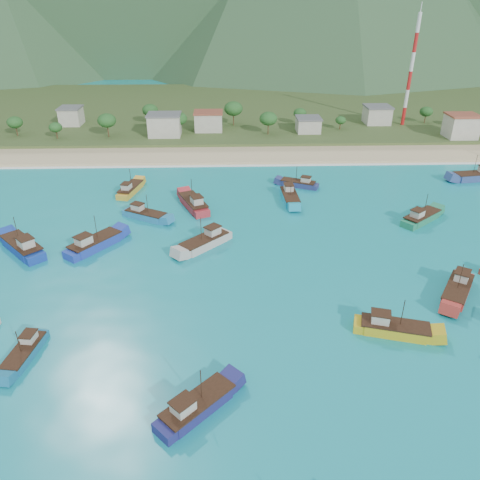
{
  "coord_description": "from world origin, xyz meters",
  "views": [
    {
      "loc": [
        -5.06,
        -59.18,
        43.99
      ],
      "look_at": [
        -2.64,
        18.0,
        3.0
      ],
      "focal_mm": 35.0,
      "sensor_mm": 36.0,
      "label": 1
    }
  ],
  "objects_px": {
    "boat_19": "(476,177)",
    "boat_16": "(299,184)",
    "boat_14": "(421,218)",
    "boat_12": "(23,247)",
    "boat_23": "(94,244)",
    "boat_5": "(290,197)",
    "boat_13": "(194,204)",
    "boat_18": "(130,190)",
    "radio_tower": "(411,71)",
    "boat_4": "(25,353)",
    "boat_3": "(457,291)",
    "boat_26": "(197,407)",
    "boat_7": "(145,215)",
    "boat_0": "(393,329)",
    "boat_9": "(205,242)"
  },
  "relations": [
    {
      "from": "boat_19",
      "to": "boat_16",
      "type": "bearing_deg",
      "value": 85.85
    },
    {
      "from": "boat_14",
      "to": "boat_19",
      "type": "bearing_deg",
      "value": 97.02
    },
    {
      "from": "boat_12",
      "to": "boat_23",
      "type": "relative_size",
      "value": 1.0
    },
    {
      "from": "boat_5",
      "to": "boat_19",
      "type": "height_order",
      "value": "boat_19"
    },
    {
      "from": "boat_5",
      "to": "boat_13",
      "type": "distance_m",
      "value": 22.89
    },
    {
      "from": "boat_13",
      "to": "boat_16",
      "type": "xyz_separation_m",
      "value": [
        26.09,
        12.57,
        -0.26
      ]
    },
    {
      "from": "boat_5",
      "to": "boat_12",
      "type": "relative_size",
      "value": 0.96
    },
    {
      "from": "boat_18",
      "to": "boat_12",
      "type": "bearing_deg",
      "value": -104.14
    },
    {
      "from": "radio_tower",
      "to": "boat_4",
      "type": "height_order",
      "value": "radio_tower"
    },
    {
      "from": "boat_3",
      "to": "boat_18",
      "type": "relative_size",
      "value": 1.02
    },
    {
      "from": "boat_4",
      "to": "boat_26",
      "type": "relative_size",
      "value": 0.93
    },
    {
      "from": "boat_16",
      "to": "boat_18",
      "type": "distance_m",
      "value": 42.41
    },
    {
      "from": "boat_7",
      "to": "boat_16",
      "type": "xyz_separation_m",
      "value": [
        36.4,
        17.93,
        -0.08
      ]
    },
    {
      "from": "boat_3",
      "to": "boat_19",
      "type": "distance_m",
      "value": 59.55
    },
    {
      "from": "boat_14",
      "to": "boat_18",
      "type": "bearing_deg",
      "value": -144.69
    },
    {
      "from": "boat_12",
      "to": "boat_18",
      "type": "relative_size",
      "value": 1.07
    },
    {
      "from": "boat_7",
      "to": "boat_5",
      "type": "bearing_deg",
      "value": 134.22
    },
    {
      "from": "boat_13",
      "to": "boat_4",
      "type": "bearing_deg",
      "value": -135.07
    },
    {
      "from": "boat_3",
      "to": "boat_7",
      "type": "height_order",
      "value": "boat_3"
    },
    {
      "from": "boat_4",
      "to": "boat_14",
      "type": "distance_m",
      "value": 80.66
    },
    {
      "from": "boat_7",
      "to": "boat_4",
      "type": "bearing_deg",
      "value": 16.4
    },
    {
      "from": "boat_7",
      "to": "boat_26",
      "type": "xyz_separation_m",
      "value": [
        13.99,
        -54.13,
        0.03
      ]
    },
    {
      "from": "boat_26",
      "to": "boat_7",
      "type": "bearing_deg",
      "value": 149.99
    },
    {
      "from": "boat_4",
      "to": "boat_23",
      "type": "relative_size",
      "value": 0.78
    },
    {
      "from": "radio_tower",
      "to": "boat_12",
      "type": "relative_size",
      "value": 3.15
    },
    {
      "from": "boat_0",
      "to": "boat_23",
      "type": "relative_size",
      "value": 0.97
    },
    {
      "from": "boat_23",
      "to": "boat_3",
      "type": "bearing_deg",
      "value": 21.78
    },
    {
      "from": "boat_4",
      "to": "boat_14",
      "type": "xyz_separation_m",
      "value": [
        69.84,
        40.35,
        0.25
      ]
    },
    {
      "from": "radio_tower",
      "to": "boat_23",
      "type": "height_order",
      "value": "radio_tower"
    },
    {
      "from": "boat_4",
      "to": "boat_12",
      "type": "distance_m",
      "value": 31.63
    },
    {
      "from": "boat_0",
      "to": "boat_14",
      "type": "relative_size",
      "value": 1.05
    },
    {
      "from": "boat_13",
      "to": "boat_23",
      "type": "bearing_deg",
      "value": -156.77
    },
    {
      "from": "boat_9",
      "to": "boat_5",
      "type": "bearing_deg",
      "value": -85.99
    },
    {
      "from": "boat_26",
      "to": "boat_23",
      "type": "bearing_deg",
      "value": 163.69
    },
    {
      "from": "boat_23",
      "to": "boat_5",
      "type": "bearing_deg",
      "value": 66.16
    },
    {
      "from": "boat_16",
      "to": "boat_9",
      "type": "bearing_deg",
      "value": 168.46
    },
    {
      "from": "boat_14",
      "to": "boat_16",
      "type": "xyz_separation_m",
      "value": [
        -23.55,
        21.41,
        -0.16
      ]
    },
    {
      "from": "boat_19",
      "to": "boat_7",
      "type": "bearing_deg",
      "value": 96.12
    },
    {
      "from": "boat_7",
      "to": "boat_3",
      "type": "bearing_deg",
      "value": 89.75
    },
    {
      "from": "boat_0",
      "to": "boat_5",
      "type": "xyz_separation_m",
      "value": [
        -8.85,
        49.51,
        0.02
      ]
    },
    {
      "from": "boat_16",
      "to": "boat_23",
      "type": "height_order",
      "value": "boat_23"
    },
    {
      "from": "boat_16",
      "to": "boat_26",
      "type": "height_order",
      "value": "boat_26"
    },
    {
      "from": "boat_0",
      "to": "boat_5",
      "type": "bearing_deg",
      "value": -153.97
    },
    {
      "from": "boat_0",
      "to": "boat_26",
      "type": "bearing_deg",
      "value": -48.16
    },
    {
      "from": "boat_7",
      "to": "boat_26",
      "type": "height_order",
      "value": "boat_26"
    },
    {
      "from": "boat_5",
      "to": "boat_23",
      "type": "height_order",
      "value": "boat_23"
    },
    {
      "from": "boat_18",
      "to": "boat_23",
      "type": "bearing_deg",
      "value": -80.53
    },
    {
      "from": "boat_5",
      "to": "boat_16",
      "type": "distance_m",
      "value": 9.68
    },
    {
      "from": "boat_12",
      "to": "boat_18",
      "type": "height_order",
      "value": "boat_12"
    },
    {
      "from": "radio_tower",
      "to": "boat_7",
      "type": "xyz_separation_m",
      "value": [
        -81.93,
        -73.47,
        -19.24
      ]
    }
  ]
}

